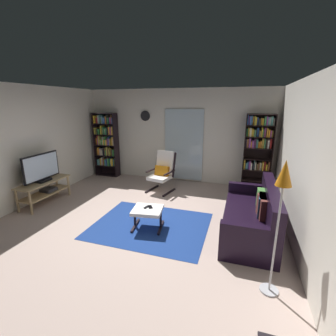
{
  "coord_description": "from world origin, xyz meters",
  "views": [
    {
      "loc": [
        1.81,
        -3.63,
        2.2
      ],
      "look_at": [
        0.36,
        0.91,
        0.89
      ],
      "focal_mm": 25.32,
      "sensor_mm": 36.0,
      "label": 1
    }
  ],
  "objects_px": {
    "tv_stand": "(45,188)",
    "wall_clock": "(145,116)",
    "tv_remote": "(147,207)",
    "bookshelf_near_sofa": "(258,147)",
    "ottoman": "(148,212)",
    "bookshelf_near_tv": "(107,143)",
    "leather_sofa": "(253,216)",
    "television": "(42,168)",
    "lounge_armchair": "(162,170)",
    "floor_lamp_by_sofa": "(282,191)",
    "cell_phone": "(150,207)"
  },
  "relations": [
    {
      "from": "tv_stand",
      "to": "wall_clock",
      "type": "relative_size",
      "value": 4.19
    },
    {
      "from": "tv_remote",
      "to": "bookshelf_near_sofa",
      "type": "bearing_deg",
      "value": 69.46
    },
    {
      "from": "wall_clock",
      "to": "ottoman",
      "type": "bearing_deg",
      "value": -66.96
    },
    {
      "from": "bookshelf_near_tv",
      "to": "leather_sofa",
      "type": "xyz_separation_m",
      "value": [
        4.25,
        -2.28,
        -0.72
      ]
    },
    {
      "from": "tv_remote",
      "to": "tv_stand",
      "type": "bearing_deg",
      "value": -170.67
    },
    {
      "from": "television",
      "to": "lounge_armchair",
      "type": "bearing_deg",
      "value": 35.09
    },
    {
      "from": "bookshelf_near_sofa",
      "to": "leather_sofa",
      "type": "xyz_separation_m",
      "value": [
        -0.09,
        -2.27,
        -0.83
      ]
    },
    {
      "from": "tv_remote",
      "to": "floor_lamp_by_sofa",
      "type": "bearing_deg",
      "value": -10.64
    },
    {
      "from": "floor_lamp_by_sofa",
      "to": "tv_stand",
      "type": "bearing_deg",
      "value": 164.27
    },
    {
      "from": "floor_lamp_by_sofa",
      "to": "wall_clock",
      "type": "distance_m",
      "value": 5.0
    },
    {
      "from": "ottoman",
      "to": "leather_sofa",
      "type": "bearing_deg",
      "value": 12.39
    },
    {
      "from": "tv_remote",
      "to": "cell_phone",
      "type": "bearing_deg",
      "value": 40.35
    },
    {
      "from": "ottoman",
      "to": "floor_lamp_by_sofa",
      "type": "xyz_separation_m",
      "value": [
        1.98,
        -0.96,
        0.98
      ]
    },
    {
      "from": "lounge_armchair",
      "to": "cell_phone",
      "type": "relative_size",
      "value": 7.3
    },
    {
      "from": "ottoman",
      "to": "tv_remote",
      "type": "distance_m",
      "value": 0.09
    },
    {
      "from": "ottoman",
      "to": "tv_remote",
      "type": "relative_size",
      "value": 4.08
    },
    {
      "from": "bookshelf_near_sofa",
      "to": "ottoman",
      "type": "height_order",
      "value": "bookshelf_near_sofa"
    },
    {
      "from": "floor_lamp_by_sofa",
      "to": "leather_sofa",
      "type": "bearing_deg",
      "value": 97.41
    },
    {
      "from": "bookshelf_near_sofa",
      "to": "cell_phone",
      "type": "xyz_separation_m",
      "value": [
        -1.88,
        -2.6,
        -0.76
      ]
    },
    {
      "from": "ottoman",
      "to": "wall_clock",
      "type": "xyz_separation_m",
      "value": [
        -1.21,
        2.85,
        1.54
      ]
    },
    {
      "from": "wall_clock",
      "to": "floor_lamp_by_sofa",
      "type": "bearing_deg",
      "value": -50.01
    },
    {
      "from": "lounge_armchair",
      "to": "tv_remote",
      "type": "xyz_separation_m",
      "value": [
        0.35,
        -1.87,
        -0.15
      ]
    },
    {
      "from": "tv_stand",
      "to": "cell_phone",
      "type": "distance_m",
      "value": 2.68
    },
    {
      "from": "television",
      "to": "leather_sofa",
      "type": "height_order",
      "value": "television"
    },
    {
      "from": "tv_remote",
      "to": "wall_clock",
      "type": "xyz_separation_m",
      "value": [
        -1.18,
        2.81,
        1.46
      ]
    },
    {
      "from": "lounge_armchair",
      "to": "ottoman",
      "type": "xyz_separation_m",
      "value": [
        0.38,
        -1.92,
        -0.22
      ]
    },
    {
      "from": "tv_stand",
      "to": "cell_phone",
      "type": "height_order",
      "value": "tv_stand"
    },
    {
      "from": "leather_sofa",
      "to": "lounge_armchair",
      "type": "relative_size",
      "value": 1.9
    },
    {
      "from": "cell_phone",
      "to": "wall_clock",
      "type": "bearing_deg",
      "value": 80.43
    },
    {
      "from": "television",
      "to": "leather_sofa",
      "type": "relative_size",
      "value": 0.49
    },
    {
      "from": "tv_stand",
      "to": "bookshelf_near_tv",
      "type": "xyz_separation_m",
      "value": [
        0.19,
        2.33,
        0.69
      ]
    },
    {
      "from": "television",
      "to": "wall_clock",
      "type": "distance_m",
      "value": 3.08
    },
    {
      "from": "tv_stand",
      "to": "bookshelf_near_tv",
      "type": "height_order",
      "value": "bookshelf_near_tv"
    },
    {
      "from": "bookshelf_near_tv",
      "to": "leather_sofa",
      "type": "distance_m",
      "value": 4.88
    },
    {
      "from": "television",
      "to": "cell_phone",
      "type": "relative_size",
      "value": 6.79
    },
    {
      "from": "lounge_armchair",
      "to": "floor_lamp_by_sofa",
      "type": "xyz_separation_m",
      "value": [
        2.36,
        -2.87,
        0.76
      ]
    },
    {
      "from": "bookshelf_near_tv",
      "to": "floor_lamp_by_sofa",
      "type": "relative_size",
      "value": 1.18
    },
    {
      "from": "television",
      "to": "wall_clock",
      "type": "height_order",
      "value": "wall_clock"
    },
    {
      "from": "tv_stand",
      "to": "ottoman",
      "type": "height_order",
      "value": "tv_stand"
    },
    {
      "from": "lounge_armchair",
      "to": "floor_lamp_by_sofa",
      "type": "relative_size",
      "value": 0.62
    },
    {
      "from": "cell_phone",
      "to": "wall_clock",
      "type": "distance_m",
      "value": 3.38
    },
    {
      "from": "cell_phone",
      "to": "television",
      "type": "bearing_deg",
      "value": 140.97
    },
    {
      "from": "bookshelf_near_sofa",
      "to": "tv_remote",
      "type": "xyz_separation_m",
      "value": [
        -1.93,
        -2.62,
        -0.76
      ]
    },
    {
      "from": "bookshelf_near_tv",
      "to": "tv_remote",
      "type": "distance_m",
      "value": 3.63
    },
    {
      "from": "cell_phone",
      "to": "wall_clock",
      "type": "relative_size",
      "value": 0.48
    },
    {
      "from": "lounge_armchair",
      "to": "bookshelf_near_tv",
      "type": "bearing_deg",
      "value": 159.86
    },
    {
      "from": "bookshelf_near_tv",
      "to": "leather_sofa",
      "type": "bearing_deg",
      "value": -28.19
    },
    {
      "from": "leather_sofa",
      "to": "ottoman",
      "type": "height_order",
      "value": "leather_sofa"
    },
    {
      "from": "wall_clock",
      "to": "leather_sofa",
      "type": "bearing_deg",
      "value": -39.13
    },
    {
      "from": "bookshelf_near_sofa",
      "to": "wall_clock",
      "type": "height_order",
      "value": "wall_clock"
    }
  ]
}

